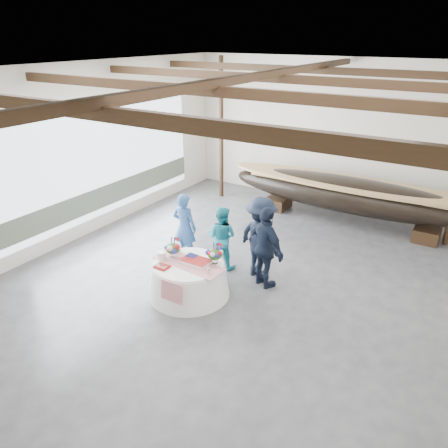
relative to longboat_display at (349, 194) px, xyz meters
The scene contains 13 objects.
floor 4.81m from the longboat_display, 100.12° to the right, with size 10.00×12.00×0.01m, color #3D3D42.
wall_back 2.09m from the longboat_display, 121.80° to the left, with size 10.00×0.02×4.50m, color silver.
wall_left 7.59m from the longboat_display, 141.38° to the right, with size 0.02×12.00×4.50m, color silver.
ceiling 5.96m from the longboat_display, 100.12° to the right, with size 10.00×12.00×0.01m, color white.
pavilion_structure 5.03m from the longboat_display, 102.17° to the right, with size 9.80×11.76×4.50m.
open_bay 6.91m from the longboat_display, 147.67° to the right, with size 0.03×7.00×3.20m.
longboat_display is the anchor object (origin of this frame).
banquet_table 5.79m from the longboat_display, 106.48° to the right, with size 1.73×1.73×0.74m.
tabletop_items 5.65m from the longboat_display, 107.20° to the right, with size 1.63×1.00×0.40m.
guest_woman_blue 5.05m from the longboat_display, 121.64° to the right, with size 0.62×0.41×1.71m, color #2A4E86.
guest_woman_teal 4.47m from the longboat_display, 112.44° to the right, with size 0.74×0.58×1.52m, color teal.
guest_man_left 4.12m from the longboat_display, 100.17° to the right, with size 1.23×0.71×1.91m, color black.
guest_man_right 4.39m from the longboat_display, 95.69° to the right, with size 1.08×0.45×1.84m, color #141D31.
Camera 1 is at (4.05, -7.21, 5.14)m, focal length 35.00 mm.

